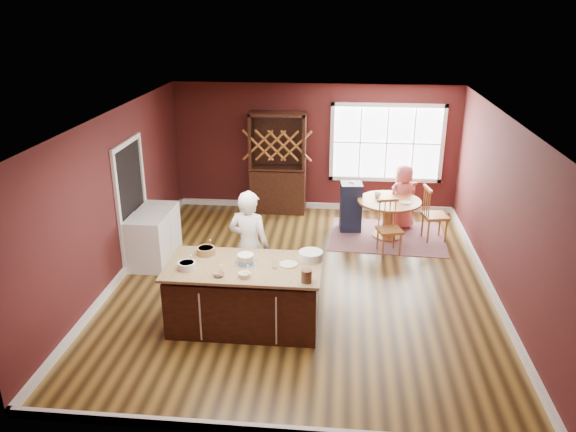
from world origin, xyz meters
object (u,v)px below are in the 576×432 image
object	(u,v)px
baker	(249,246)
chair_north	(403,202)
toddler	(350,190)
hutch	(278,163)
high_chair	(351,206)
chair_south	(390,228)
washer	(148,243)
dining_table	(389,211)
layer_cake	(246,259)
seated_woman	(403,197)
dryer	(160,229)
kitchen_island	(245,296)
chair_east	(435,213)

from	to	relation	value
baker	chair_north	size ratio (longest dim) A/B	1.90
toddler	hutch	bearing A→B (deg)	150.45
high_chair	hutch	distance (m)	1.88
baker	chair_south	bearing A→B (deg)	-126.31
washer	dining_table	bearing A→B (deg)	22.72
layer_cake	seated_woman	bearing A→B (deg)	56.67
layer_cake	high_chair	distance (m)	3.90
dining_table	washer	distance (m)	4.49
layer_cake	seated_woman	size ratio (longest dim) A/B	0.24
toddler	washer	distance (m)	4.00
chair_south	chair_north	size ratio (longest dim) A/B	1.07
dining_table	dryer	size ratio (longest dim) A/B	1.35
high_chair	washer	size ratio (longest dim) A/B	1.12
high_chair	baker	bearing A→B (deg)	-122.54
kitchen_island	high_chair	xyz separation A→B (m)	(1.49, 3.65, 0.07)
toddler	washer	xyz separation A→B (m)	(-3.39, -2.08, -0.36)
toddler	hutch	distance (m)	1.75
chair_north	dryer	distance (m)	4.83
seated_woman	washer	size ratio (longest dim) A/B	1.45
hutch	layer_cake	bearing A→B (deg)	-89.12
high_chair	dryer	bearing A→B (deg)	-162.81
washer	dryer	xyz separation A→B (m)	(0.00, 0.64, -0.01)
seated_woman	hutch	xyz separation A→B (m)	(-2.56, 0.70, 0.42)
toddler	dryer	bearing A→B (deg)	-156.93
high_chair	washer	world-z (taller)	high_chair
baker	toddler	xyz separation A→B (m)	(1.50, 2.98, -0.06)
chair_south	seated_woman	world-z (taller)	seated_woman
dining_table	high_chair	world-z (taller)	high_chair
dining_table	chair_south	size ratio (longest dim) A/B	1.21
kitchen_island	seated_woman	size ratio (longest dim) A/B	1.62
seated_woman	toddler	size ratio (longest dim) A/B	5.02
baker	dryer	distance (m)	2.47
layer_cake	dryer	world-z (taller)	layer_cake
dining_table	chair_north	xyz separation A→B (m)	(0.34, 0.72, -0.07)
kitchen_island	dryer	size ratio (longest dim) A/B	2.38
seated_woman	toddler	bearing A→B (deg)	-21.23
layer_cake	chair_north	size ratio (longest dim) A/B	0.34
kitchen_island	chair_south	size ratio (longest dim) A/B	2.15
layer_cake	seated_woman	distance (m)	4.55
layer_cake	high_chair	world-z (taller)	layer_cake
kitchen_island	hutch	world-z (taller)	hutch
chair_east	dryer	xyz separation A→B (m)	(-5.01, -1.04, -0.09)
chair_east	hutch	bearing A→B (deg)	56.99
baker	seated_woman	xyz separation A→B (m)	(2.55, 3.13, -0.22)
chair_east	dryer	distance (m)	5.12
kitchen_island	high_chair	size ratio (longest dim) A/B	2.09
chair_south	dryer	bearing A→B (deg)	169.25
toddler	dryer	xyz separation A→B (m)	(-3.39, -1.44, -0.37)
kitchen_island	layer_cake	world-z (taller)	layer_cake
seated_woman	dryer	world-z (taller)	seated_woman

